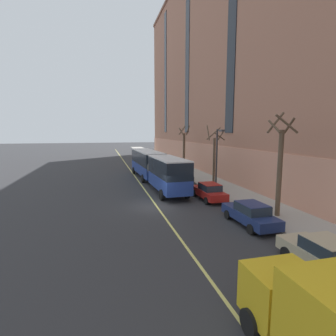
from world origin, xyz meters
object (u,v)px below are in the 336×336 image
object	(u,v)px
parked_car_black_7	(182,176)
street_lamp	(218,153)
parked_car_white_6	(149,157)
parked_car_champagne_8	(325,255)
parked_car_silver_3	(157,162)
city_bus	(154,166)
street_tree_far_downtown	(184,149)
parked_car_red_0	(209,191)
street_tree_far_uptown	(214,156)
parked_car_navy_1	(250,214)
street_tree_mid_block	(280,165)
parked_car_champagne_4	(169,169)

from	to	relation	value
parked_car_black_7	street_lamp	xyz separation A→B (m)	(1.91, -6.19, 3.29)
parked_car_white_6	parked_car_champagne_8	bearing A→B (deg)	-89.96
parked_car_silver_3	city_bus	bearing A→B (deg)	-102.58
street_tree_far_downtown	parked_car_red_0	bearing A→B (deg)	-99.67
parked_car_silver_3	parked_car_white_6	xyz separation A→B (m)	(-0.07, 8.12, 0.00)
city_bus	parked_car_champagne_8	bearing A→B (deg)	-80.75
parked_car_silver_3	street_lamp	bearing A→B (deg)	-85.61
street_tree_far_uptown	street_tree_far_downtown	bearing A→B (deg)	90.07
parked_car_red_0	street_lamp	world-z (taller)	street_lamp
parked_car_black_7	parked_car_champagne_8	size ratio (longest dim) A/B	1.02
parked_car_silver_3	parked_car_white_6	size ratio (longest dim) A/B	0.95
parked_car_navy_1	street_lamp	size ratio (longest dim) A/B	0.76
street_tree_far_downtown	parked_car_white_6	bearing A→B (deg)	99.97
parked_car_red_0	street_tree_far_downtown	bearing A→B (deg)	80.33
parked_car_white_6	street_tree_far_uptown	world-z (taller)	street_tree_far_uptown
parked_car_white_6	city_bus	bearing A→B (deg)	-98.26
street_tree_far_uptown	city_bus	bearing A→B (deg)	152.95
parked_car_black_7	street_tree_mid_block	xyz separation A→B (m)	(2.90, -14.49, 3.11)
parked_car_silver_3	street_tree_mid_block	world-z (taller)	street_tree_mid_block
street_tree_mid_block	parked_car_silver_3	bearing A→B (deg)	95.05
parked_car_silver_3	parked_car_black_7	distance (m)	16.23
parked_car_red_0	street_lamp	size ratio (longest dim) A/B	0.74
city_bus	street_tree_mid_block	world-z (taller)	street_tree_mid_block
parked_car_champagne_8	street_tree_far_downtown	xyz separation A→B (m)	(2.78, 29.93, 2.77)
parked_car_champagne_4	street_tree_far_downtown	size ratio (longest dim) A/B	0.68
street_tree_far_uptown	street_tree_far_downtown	xyz separation A→B (m)	(-0.01, 11.43, 0.02)
street_tree_mid_block	street_tree_far_downtown	bearing A→B (deg)	89.94
street_tree_far_downtown	parked_car_silver_3	bearing A→B (deg)	109.22
parked_car_champagne_4	street_lamp	world-z (taller)	street_lamp
parked_car_navy_1	parked_car_white_6	distance (m)	39.81
street_tree_mid_block	parked_car_red_0	bearing A→B (deg)	116.02
city_bus	street_tree_far_uptown	size ratio (longest dim) A/B	2.82
parked_car_champagne_8	street_lamp	xyz separation A→B (m)	(1.76, 15.35, 3.29)
city_bus	parked_car_white_6	size ratio (longest dim) A/B	4.00
parked_car_red_0	parked_car_black_7	bearing A→B (deg)	90.17
street_tree_mid_block	street_lamp	xyz separation A→B (m)	(-0.99, 8.30, 0.18)
street_tree_mid_block	street_tree_far_uptown	world-z (taller)	street_tree_mid_block
parked_car_red_0	street_tree_far_uptown	size ratio (longest dim) A/B	0.69
city_bus	parked_car_champagne_4	distance (m)	7.25
parked_car_champagne_4	parked_car_champagne_8	bearing A→B (deg)	-89.64
parked_car_navy_1	street_tree_far_downtown	bearing A→B (deg)	83.27
parked_car_black_7	street_tree_far_uptown	world-z (taller)	street_tree_far_uptown
parked_car_red_0	parked_car_navy_1	distance (m)	6.86
parked_car_black_7	street_tree_far_downtown	size ratio (longest dim) A/B	0.63
parked_car_silver_3	parked_car_champagne_8	world-z (taller)	same
street_tree_mid_block	street_lamp	world-z (taller)	street_tree_mid_block
parked_car_black_7	street_tree_far_downtown	distance (m)	9.30
parked_car_silver_3	parked_car_black_7	bearing A→B (deg)	-90.66
city_bus	parked_car_navy_1	distance (m)	16.09
parked_car_silver_3	street_tree_far_downtown	xyz separation A→B (m)	(2.74, -7.85, 2.77)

